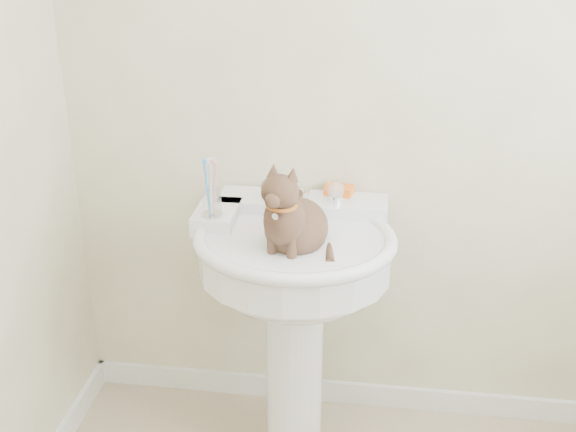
% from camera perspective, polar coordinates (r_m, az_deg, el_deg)
% --- Properties ---
extents(wall_back, '(2.20, 0.00, 2.50)m').
position_cam_1_polar(wall_back, '(2.32, 8.44, 10.25)').
color(wall_back, beige).
rests_on(wall_back, ground).
extents(baseboard_back, '(2.20, 0.02, 0.09)m').
position_cam_1_polar(baseboard_back, '(2.86, 6.91, -13.86)').
color(baseboard_back, white).
rests_on(baseboard_back, floor).
extents(pedestal_sink, '(0.64, 0.63, 0.88)m').
position_cam_1_polar(pedestal_sink, '(2.28, 0.48, -4.95)').
color(pedestal_sink, white).
rests_on(pedestal_sink, floor).
extents(faucet, '(0.28, 0.12, 0.14)m').
position_cam_1_polar(faucet, '(2.31, 1.07, 1.99)').
color(faucet, silver).
rests_on(faucet, pedestal_sink).
extents(soap_bar, '(0.10, 0.07, 0.03)m').
position_cam_1_polar(soap_bar, '(2.40, 4.06, 2.06)').
color(soap_bar, orange).
rests_on(soap_bar, pedestal_sink).
extents(toothbrush_cup, '(0.07, 0.07, 0.19)m').
position_cam_1_polar(toothbrush_cup, '(2.23, -6.06, 1.15)').
color(toothbrush_cup, silver).
rests_on(toothbrush_cup, pedestal_sink).
extents(cat, '(0.21, 0.26, 0.39)m').
position_cam_1_polar(cat, '(2.11, 0.45, -0.50)').
color(cat, '#503723').
rests_on(cat, pedestal_sink).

